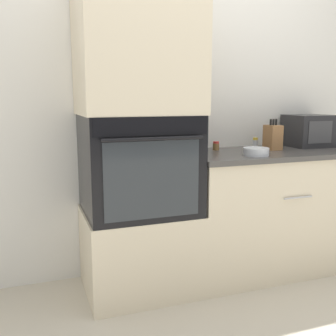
% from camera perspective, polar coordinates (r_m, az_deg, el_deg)
% --- Properties ---
extents(ground_plane, '(12.00, 12.00, 0.00)m').
position_cam_1_polar(ground_plane, '(2.67, 5.71, -18.46)').
color(ground_plane, beige).
extents(wall_back, '(8.00, 0.05, 2.50)m').
position_cam_1_polar(wall_back, '(2.93, 0.79, 9.61)').
color(wall_back, silver).
rests_on(wall_back, ground_plane).
extents(oven_cabinet_base, '(0.72, 0.60, 0.54)m').
position_cam_1_polar(oven_cabinet_base, '(2.70, -4.12, -11.79)').
color(oven_cabinet_base, beige).
rests_on(oven_cabinet_base, ground_plane).
extents(wall_oven, '(0.70, 0.64, 0.63)m').
position_cam_1_polar(wall_oven, '(2.53, -4.27, 0.60)').
color(wall_oven, black).
rests_on(wall_oven, oven_cabinet_base).
extents(oven_cabinet_upper, '(0.72, 0.60, 0.86)m').
position_cam_1_polar(oven_cabinet_upper, '(2.52, -4.52, 17.54)').
color(oven_cabinet_upper, beige).
rests_on(oven_cabinet_upper, wall_oven).
extents(counter_unit, '(1.32, 0.63, 0.90)m').
position_cam_1_polar(counter_unit, '(3.05, 14.57, -5.92)').
color(counter_unit, beige).
rests_on(counter_unit, ground_plane).
extents(microwave, '(0.35, 0.30, 0.25)m').
position_cam_1_polar(microwave, '(3.31, 19.82, 5.12)').
color(microwave, '#232326').
rests_on(microwave, counter_unit).
extents(knife_block, '(0.09, 0.13, 0.23)m').
position_cam_1_polar(knife_block, '(3.01, 14.96, 4.34)').
color(knife_block, olive).
rests_on(knife_block, counter_unit).
extents(bowl, '(0.17, 0.17, 0.05)m').
position_cam_1_polar(bowl, '(2.68, 12.64, 2.34)').
color(bowl, silver).
rests_on(bowl, counter_unit).
extents(condiment_jar_near, '(0.04, 0.04, 0.08)m').
position_cam_1_polar(condiment_jar_near, '(3.08, 12.55, 3.57)').
color(condiment_jar_near, silver).
rests_on(condiment_jar_near, counter_unit).
extents(condiment_jar_mid, '(0.05, 0.05, 0.06)m').
position_cam_1_polar(condiment_jar_mid, '(2.88, 5.02, 3.15)').
color(condiment_jar_mid, '#427047').
rests_on(condiment_jar_mid, counter_unit).
extents(condiment_jar_far, '(0.05, 0.05, 0.06)m').
position_cam_1_polar(condiment_jar_far, '(2.91, 6.98, 3.21)').
color(condiment_jar_far, brown).
rests_on(condiment_jar_far, counter_unit).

